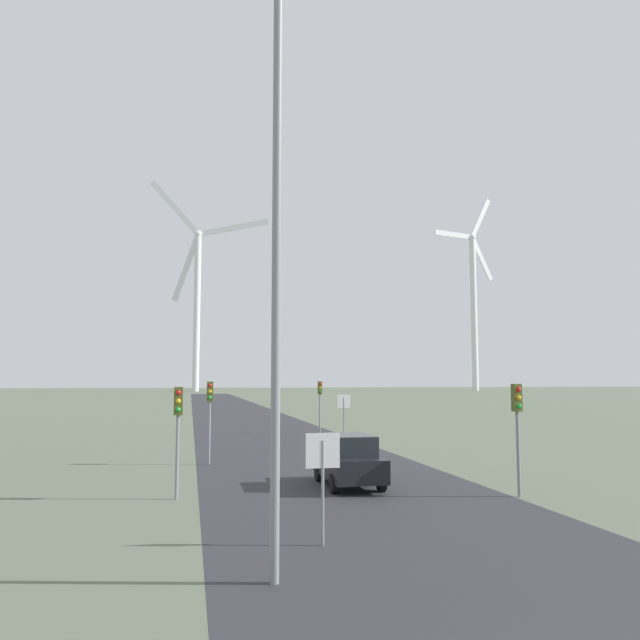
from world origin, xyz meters
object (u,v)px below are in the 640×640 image
at_px(stop_sign_near, 323,466).
at_px(traffic_light_post_near_left, 178,416).
at_px(stop_sign_far, 344,409).
at_px(traffic_light_post_mid_left, 210,403).
at_px(streetlamp, 277,173).
at_px(traffic_light_post_mid_right, 320,395).
at_px(wind_turbine_center, 474,299).
at_px(wind_turbine_left, 197,293).
at_px(traffic_light_post_near_right, 517,414).
at_px(car_approaching, 349,460).

distance_m(stop_sign_near, traffic_light_post_near_left, 7.28).
xyz_separation_m(stop_sign_far, traffic_light_post_mid_left, (-8.23, -7.99, 0.69)).
bearing_deg(streetlamp, traffic_light_post_mid_right, 76.73).
bearing_deg(wind_turbine_center, wind_turbine_left, 174.79).
relative_size(streetlamp, stop_sign_far, 4.45).
relative_size(stop_sign_far, traffic_light_post_near_left, 0.82).
height_order(traffic_light_post_near_right, traffic_light_post_mid_left, traffic_light_post_mid_left).
bearing_deg(traffic_light_post_near_right, wind_turbine_center, 64.64).
distance_m(streetlamp, traffic_light_post_mid_right, 32.60).
height_order(traffic_light_post_mid_left, traffic_light_post_mid_right, traffic_light_post_mid_left).
bearing_deg(stop_sign_near, traffic_light_post_near_right, 31.20).
height_order(stop_sign_near, car_approaching, stop_sign_near).
height_order(stop_sign_near, stop_sign_far, stop_sign_far).
height_order(traffic_light_post_near_right, car_approaching, traffic_light_post_near_right).
bearing_deg(stop_sign_far, traffic_light_post_near_left, -120.55).
distance_m(stop_sign_near, wind_turbine_left, 198.43).
relative_size(traffic_light_post_near_right, traffic_light_post_mid_left, 0.98).
bearing_deg(traffic_light_post_mid_left, streetlamp, -87.60).
bearing_deg(wind_turbine_center, traffic_light_post_near_right, -115.36).
relative_size(stop_sign_near, traffic_light_post_near_right, 0.70).
bearing_deg(traffic_light_post_near_right, streetlamp, -142.10).
xyz_separation_m(traffic_light_post_near_left, traffic_light_post_mid_left, (1.25, 8.07, 0.11)).
xyz_separation_m(streetlamp, stop_sign_near, (1.44, 2.42, -6.08)).
xyz_separation_m(streetlamp, wind_turbine_center, (95.56, 189.75, 24.38)).
bearing_deg(wind_turbine_left, wind_turbine_center, -5.21).
xyz_separation_m(traffic_light_post_near_right, wind_turbine_center, (86.63, 182.79, 29.56)).
bearing_deg(stop_sign_near, wind_turbine_left, 90.36).
relative_size(streetlamp, stop_sign_near, 5.05).
bearing_deg(traffic_light_post_near_left, streetlamp, -77.45).
relative_size(stop_sign_near, traffic_light_post_mid_left, 0.69).
height_order(stop_sign_far, traffic_light_post_near_left, traffic_light_post_near_left).
height_order(streetlamp, stop_sign_far, streetlamp).
height_order(stop_sign_near, traffic_light_post_mid_left, traffic_light_post_mid_left).
height_order(stop_sign_far, traffic_light_post_mid_right, traffic_light_post_mid_right).
distance_m(traffic_light_post_near_left, traffic_light_post_mid_right, 24.39).
xyz_separation_m(streetlamp, traffic_light_post_near_left, (-1.96, 8.80, -5.25)).
relative_size(traffic_light_post_mid_right, wind_turbine_center, 0.05).
bearing_deg(traffic_light_post_mid_right, traffic_light_post_near_left, -112.54).
distance_m(streetlamp, wind_turbine_center, 213.85).
xyz_separation_m(streetlamp, traffic_light_post_near_right, (8.94, 6.96, -5.18)).
height_order(traffic_light_post_near_left, wind_turbine_left, wind_turbine_left).
bearing_deg(traffic_light_post_near_left, traffic_light_post_mid_left, 81.18).
relative_size(stop_sign_far, traffic_light_post_near_right, 0.80).
bearing_deg(streetlamp, wind_turbine_left, 89.94).
bearing_deg(traffic_light_post_mid_left, traffic_light_post_near_left, -98.82).
bearing_deg(car_approaching, stop_sign_near, -108.67).
height_order(wind_turbine_left, wind_turbine_center, wind_turbine_left).
xyz_separation_m(traffic_light_post_near_right, traffic_light_post_mid_left, (-9.64, 9.92, 0.04)).
xyz_separation_m(traffic_light_post_mid_left, wind_turbine_center, (96.27, 172.87, 29.52)).
xyz_separation_m(traffic_light_post_near_right, car_approaching, (-4.93, 3.05, -1.76)).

